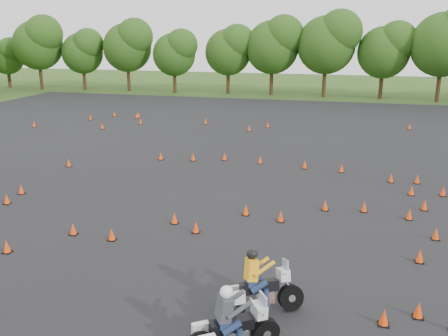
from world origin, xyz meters
The scene contains 6 objects.
ground centered at (0.00, 0.00, 0.00)m, with size 140.00×140.00×0.00m, color #2D5119.
asphalt_pad centered at (0.00, 6.00, 0.01)m, with size 62.00×62.00×0.00m, color black.
treeline centered at (2.68, 34.60, 4.66)m, with size 87.31×32.45×10.54m.
traffic_cones centered at (0.28, 5.57, 0.23)m, with size 36.37×33.02×0.45m.
rider_grey centered at (3.31, -8.20, 0.96)m, with size 2.47×0.76×1.91m, color #3C3E43, non-canonical shape.
rider_yellow centered at (3.74, -6.40, 0.96)m, with size 2.46×0.76×1.90m, color #FFAB16, non-canonical shape.
Camera 1 is at (5.71, -18.65, 7.79)m, focal length 40.00 mm.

